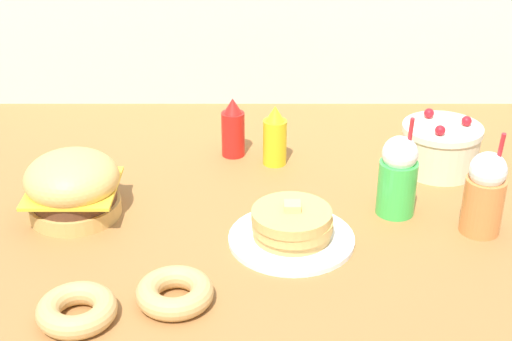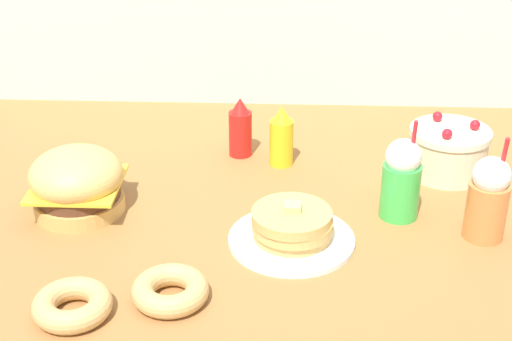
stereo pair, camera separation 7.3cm
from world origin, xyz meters
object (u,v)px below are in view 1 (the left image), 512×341
object	(u,v)px
layer_cake	(442,148)
mustard_bottle	(276,137)
cream_soda_cup	(399,176)
orange_float_cup	(486,194)
ketchup_bottle	(235,129)
burger	(74,186)
donut_chocolate	(176,292)
pancake_stack	(293,228)
donut_pink_glaze	(78,309)

from	to	relation	value
layer_cake	mustard_bottle	xyz separation A→B (m)	(-0.50, 0.04, 0.02)
cream_soda_cup	orange_float_cup	world-z (taller)	same
ketchup_bottle	cream_soda_cup	size ratio (longest dim) A/B	0.67
burger	cream_soda_cup	size ratio (longest dim) A/B	0.88
cream_soda_cup	orange_float_cup	xyz separation A→B (m)	(0.21, -0.10, 0.00)
ketchup_bottle	orange_float_cup	distance (m)	0.80
donut_chocolate	ketchup_bottle	bearing A→B (deg)	81.64
layer_cake	donut_chocolate	distance (m)	0.99
cream_soda_cup	pancake_stack	bearing A→B (deg)	-152.82
mustard_bottle	donut_chocolate	distance (m)	0.74
pancake_stack	layer_cake	xyz separation A→B (m)	(0.46, 0.41, 0.03)
burger	cream_soda_cup	world-z (taller)	cream_soda_cup
burger	donut_chocolate	size ratio (longest dim) A/B	1.43
orange_float_cup	donut_pink_glaze	world-z (taller)	orange_float_cup
burger	mustard_bottle	xyz separation A→B (m)	(0.55, 0.31, 0.00)
ketchup_bottle	donut_chocolate	xyz separation A→B (m)	(-0.11, -0.76, -0.06)
pancake_stack	ketchup_bottle	size ratio (longest dim) A/B	1.70
burger	orange_float_cup	distance (m)	1.08
pancake_stack	donut_pink_glaze	bearing A→B (deg)	-146.73
ketchup_bottle	mustard_bottle	size ratio (longest dim) A/B	1.00
pancake_stack	cream_soda_cup	size ratio (longest dim) A/B	1.13
pancake_stack	layer_cake	distance (m)	0.62
ketchup_bottle	orange_float_cup	bearing A→B (deg)	-34.63
cream_soda_cup	orange_float_cup	size ratio (longest dim) A/B	1.00
layer_cake	donut_pink_glaze	xyz separation A→B (m)	(-0.94, -0.72, -0.04)
cream_soda_cup	mustard_bottle	bearing A→B (deg)	137.25
cream_soda_cup	orange_float_cup	distance (m)	0.23
burger	donut_pink_glaze	world-z (taller)	burger
cream_soda_cup	donut_pink_glaze	xyz separation A→B (m)	(-0.77, -0.46, -0.08)
burger	orange_float_cup	xyz separation A→B (m)	(1.08, -0.09, 0.03)
layer_cake	donut_chocolate	world-z (taller)	layer_cake
ketchup_bottle	donut_chocolate	world-z (taller)	ketchup_bottle
burger	cream_soda_cup	bearing A→B (deg)	0.69
ketchup_bottle	layer_cake	bearing A→B (deg)	-9.06
donut_pink_glaze	donut_chocolate	size ratio (longest dim) A/B	1.00
burger	ketchup_bottle	size ratio (longest dim) A/B	1.33
donut_chocolate	mustard_bottle	bearing A→B (deg)	71.04
ketchup_bottle	burger	bearing A→B (deg)	-138.73
pancake_stack	donut_pink_glaze	distance (m)	0.58
donut_chocolate	cream_soda_cup	bearing A→B (deg)	35.54
burger	layer_cake	xyz separation A→B (m)	(1.04, 0.27, -0.01)
burger	cream_soda_cup	distance (m)	0.87
ketchup_bottle	pancake_stack	bearing A→B (deg)	-72.17
pancake_stack	donut_pink_glaze	world-z (taller)	pancake_stack
mustard_bottle	burger	bearing A→B (deg)	-150.65
burger	donut_chocolate	bearing A→B (deg)	-51.81
mustard_bottle	cream_soda_cup	bearing A→B (deg)	-42.75
pancake_stack	mustard_bottle	size ratio (longest dim) A/B	1.70
layer_cake	donut_chocolate	bearing A→B (deg)	-138.16
layer_cake	cream_soda_cup	bearing A→B (deg)	-124.05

